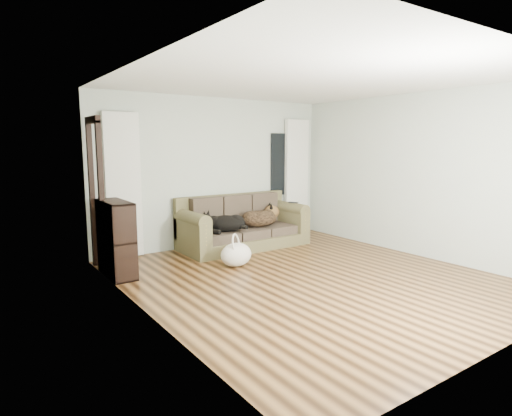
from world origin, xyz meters
TOP-DOWN VIEW (x-y plane):
  - floor at (0.00, 0.00)m, footprint 5.00×5.00m
  - ceiling at (0.00, 0.00)m, footprint 5.00×5.00m
  - wall_back at (0.00, 2.50)m, footprint 4.50×0.04m
  - wall_left at (-2.25, 0.00)m, footprint 0.04×5.00m
  - wall_right at (2.25, 0.00)m, footprint 0.04×5.00m
  - curtain_left at (-1.70, 2.42)m, footprint 0.55×0.08m
  - curtain_right at (1.80, 2.42)m, footprint 0.55×0.08m
  - window_pane at (1.45, 2.47)m, footprint 0.50×0.03m
  - door_casing at (-2.20, 2.05)m, footprint 0.07×0.60m
  - sofa at (0.25, 1.97)m, footprint 2.23×0.96m
  - dog_black_lab at (-0.22, 1.89)m, footprint 0.80×0.76m
  - dog_shepherd at (0.55, 1.92)m, footprint 0.76×0.57m
  - tv_remote at (1.24, 1.83)m, footprint 0.15×0.20m
  - tote_bag at (-0.52, 1.03)m, footprint 0.59×0.53m
  - bookshelf at (-2.09, 1.59)m, footprint 0.33×0.83m

SIDE VIEW (x-z plane):
  - floor at x=0.00m, z-range 0.00..0.00m
  - tote_bag at x=-0.52m, z-range -0.02..0.34m
  - sofa at x=0.25m, z-range -0.01..0.91m
  - dog_black_lab at x=-0.22m, z-range 0.34..0.62m
  - dog_shepherd at x=0.55m, z-range 0.33..0.65m
  - bookshelf at x=-2.09m, z-range -0.02..1.02m
  - tv_remote at x=1.24m, z-range 0.72..0.74m
  - door_casing at x=-2.20m, z-range 0.00..2.10m
  - curtain_left at x=-1.70m, z-range 0.02..2.27m
  - curtain_right at x=1.80m, z-range 0.02..2.27m
  - wall_back at x=0.00m, z-range 0.00..2.60m
  - wall_left at x=-2.25m, z-range 0.00..2.60m
  - wall_right at x=2.25m, z-range 0.00..2.60m
  - window_pane at x=1.45m, z-range 0.80..2.00m
  - ceiling at x=0.00m, z-range 2.60..2.60m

